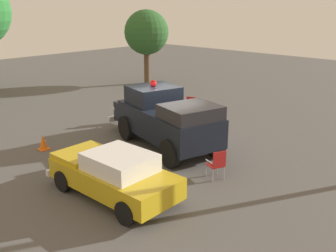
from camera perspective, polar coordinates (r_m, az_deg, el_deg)
The scene contains 9 objects.
ground_plane at distance 16.39m, azimuth -0.33°, elevation -2.48°, with size 60.00×60.00×0.00m, color #514F4C.
vintage_fire_truck at distance 15.72m, azimuth -0.45°, elevation 1.23°, with size 3.67×6.31×2.59m.
classic_hot_rod at distance 11.88m, azimuth -8.08°, elevation -6.85°, with size 1.99×4.40×1.46m.
lawn_chair_near_truck at distance 19.11m, azimuth -5.75°, elevation 2.23°, with size 0.54×0.53×1.02m.
lawn_chair_by_car at distance 13.00m, azimuth 7.24°, elevation -5.35°, with size 0.64×0.64×1.02m.
lawn_chair_spare at distance 20.06m, azimuth 3.26°, elevation 3.03°, with size 0.63×0.63×1.02m.
spectator_seated at distance 18.98m, azimuth -5.52°, elevation 2.47°, with size 0.41×0.56×1.29m.
oak_tree_right at distance 28.30m, azimuth -3.17°, elevation 13.48°, with size 3.14×3.14×5.22m.
traffic_cone at distance 16.34m, azimuth -17.82°, elevation -2.28°, with size 0.40×0.40×0.64m.
Camera 1 is at (-11.14, -10.63, 5.62)m, focal length 41.60 mm.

